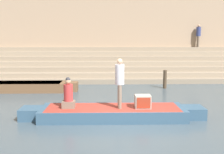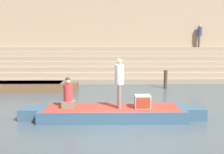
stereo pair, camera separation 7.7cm
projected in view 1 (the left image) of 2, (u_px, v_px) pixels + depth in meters
name	position (u px, v px, depth m)	size (l,w,h in m)	color
ground_plane	(128.00, 125.00, 8.55)	(120.00, 120.00, 0.00)	#3D4C56
ghat_steps	(116.00, 67.00, 18.50)	(36.00, 4.08, 2.13)	gray
back_wall	(115.00, 16.00, 19.98)	(34.20, 1.28, 8.93)	tan
rowboat_main	(113.00, 112.00, 9.26)	(6.46, 1.54, 0.40)	#33516B
person_standing	(120.00, 80.00, 9.00)	(0.31, 0.31, 1.73)	#756656
person_rowing	(68.00, 95.00, 9.10)	(0.44, 0.34, 1.09)	#756656
tv_set	(143.00, 101.00, 9.14)	(0.55, 0.45, 0.45)	#9E998E
moored_boat_shore	(19.00, 86.00, 13.95)	(6.28, 1.24, 0.48)	brown
mooring_post	(165.00, 79.00, 14.71)	(0.20, 0.20, 1.03)	#473828
person_on_steps	(198.00, 34.00, 19.44)	(0.33, 0.33, 1.67)	#756656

